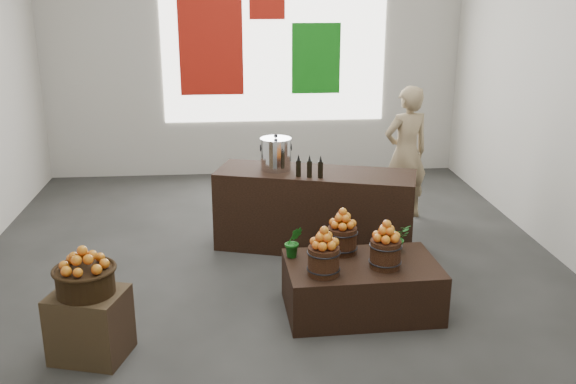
{
  "coord_description": "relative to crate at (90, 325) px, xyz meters",
  "views": [
    {
      "loc": [
        -0.34,
        -5.83,
        2.71
      ],
      "look_at": [
        0.15,
        -0.4,
        0.95
      ],
      "focal_mm": 40.0,
      "sensor_mm": 36.0,
      "label": 1
    }
  ],
  "objects": [
    {
      "name": "oil_cruets",
      "position": [
        1.91,
        1.78,
        0.7
      ],
      "size": [
        0.23,
        0.12,
        0.24
      ],
      "primitive_type": null,
      "rotation": [
        0.0,
        0.0,
        -0.3
      ],
      "color": "black",
      "rests_on": "counter"
    },
    {
      "name": "ground",
      "position": [
        1.45,
        1.42,
        -0.27
      ],
      "size": [
        7.0,
        7.0,
        0.0
      ],
      "primitive_type": "plane",
      "color": "#343432",
      "rests_on": "ground"
    },
    {
      "name": "stock_pot_left",
      "position": [
        1.56,
        2.1,
        0.74
      ],
      "size": [
        0.32,
        0.32,
        0.32
      ],
      "primitive_type": "cylinder",
      "color": "silver",
      "rests_on": "counter"
    },
    {
      "name": "apples_in_bucket_front_left",
      "position": [
        1.82,
        0.34,
        0.51
      ],
      "size": [
        0.19,
        0.19,
        0.17
      ],
      "primitive_type": null,
      "color": "#B0050E",
      "rests_on": "apple_bucket_front_left"
    },
    {
      "name": "apples_in_bucket_rear",
      "position": [
        2.05,
        0.76,
        0.51
      ],
      "size": [
        0.19,
        0.19,
        0.17
      ],
      "primitive_type": null,
      "color": "#B0050E",
      "rests_on": "apple_bucket_rear"
    },
    {
      "name": "apple_bucket_front_right",
      "position": [
        2.36,
        0.43,
        0.3
      ],
      "size": [
        0.26,
        0.26,
        0.24
      ],
      "primitive_type": "cylinder",
      "color": "#371E0F",
      "rests_on": "display_table"
    },
    {
      "name": "herb_garnish_right",
      "position": [
        2.54,
        0.77,
        0.31
      ],
      "size": [
        0.28,
        0.27,
        0.25
      ],
      "primitive_type": "imported",
      "rotation": [
        0.0,
        0.0,
        0.39
      ],
      "color": "#135A15",
      "rests_on": "display_table"
    },
    {
      "name": "shopper",
      "position": [
        3.17,
        2.83,
        0.54
      ],
      "size": [
        0.67,
        0.54,
        1.61
      ],
      "primitive_type": "imported",
      "rotation": [
        0.0,
        0.0,
        3.43
      ],
      "color": "#8E7957",
      "rests_on": "ground"
    },
    {
      "name": "apples_in_bucket_front_right",
      "position": [
        2.36,
        0.43,
        0.51
      ],
      "size": [
        0.19,
        0.19,
        0.17
      ],
      "primitive_type": null,
      "color": "#B0050E",
      "rests_on": "apple_bucket_front_right"
    },
    {
      "name": "apple_bucket_front_left",
      "position": [
        1.82,
        0.34,
        0.3
      ],
      "size": [
        0.26,
        0.26,
        0.24
      ],
      "primitive_type": "cylinder",
      "color": "#371E0F",
      "rests_on": "display_table"
    },
    {
      "name": "apple_bucket_rear",
      "position": [
        2.05,
        0.76,
        0.3
      ],
      "size": [
        0.26,
        0.26,
        0.24
      ],
      "primitive_type": "cylinder",
      "color": "#371E0F",
      "rests_on": "display_table"
    },
    {
      "name": "back_opening",
      "position": [
        1.75,
        4.9,
        1.73
      ],
      "size": [
        3.2,
        0.02,
        2.4
      ],
      "primitive_type": "cube",
      "color": "white",
      "rests_on": "back_wall"
    },
    {
      "name": "crate",
      "position": [
        0.0,
        0.0,
        0.0
      ],
      "size": [
        0.63,
        0.57,
        0.53
      ],
      "primitive_type": "cube",
      "rotation": [
        0.0,
        0.0,
        -0.29
      ],
      "color": "#4A3C22",
      "rests_on": "ground"
    },
    {
      "name": "deco_red_left",
      "position": [
        0.85,
        4.89,
        1.63
      ],
      "size": [
        0.9,
        0.04,
        1.4
      ],
      "primitive_type": "cube",
      "color": "#A5170C",
      "rests_on": "back_wall"
    },
    {
      "name": "back_wall",
      "position": [
        1.45,
        4.92,
        1.73
      ],
      "size": [
        6.0,
        0.04,
        4.0
      ],
      "primitive_type": "cube",
      "color": "#B4B0A6",
      "rests_on": "ground"
    },
    {
      "name": "display_table",
      "position": [
        2.19,
        0.53,
        -0.04
      ],
      "size": [
        1.32,
        0.84,
        0.45
      ],
      "primitive_type": "cube",
      "rotation": [
        0.0,
        0.0,
        0.03
      ],
      "color": "black",
      "rests_on": "ground"
    },
    {
      "name": "deco_red_upper",
      "position": [
        1.65,
        4.89,
        2.23
      ],
      "size": [
        0.5,
        0.04,
        0.5
      ],
      "primitive_type": "cube",
      "color": "#A5170C",
      "rests_on": "back_wall"
    },
    {
      "name": "counter",
      "position": [
        1.97,
        1.98,
        0.16
      ],
      "size": [
        2.18,
        1.24,
        0.85
      ],
      "primitive_type": "cube",
      "rotation": [
        0.0,
        0.0,
        -0.3
      ],
      "color": "black",
      "rests_on": "ground"
    },
    {
      "name": "herb_garnish_left",
      "position": [
        1.62,
        0.71,
        0.32
      ],
      "size": [
        0.17,
        0.14,
        0.28
      ],
      "primitive_type": "imported",
      "rotation": [
        0.0,
        0.0,
        0.09
      ],
      "color": "#135A15",
      "rests_on": "display_table"
    },
    {
      "name": "apples_in_basket",
      "position": [
        0.0,
        0.0,
        0.55
      ],
      "size": [
        0.33,
        0.33,
        0.18
      ],
      "primitive_type": null,
      "color": "#B0050E",
      "rests_on": "wicker_basket"
    },
    {
      "name": "deco_green_right",
      "position": [
        2.35,
        4.89,
        1.43
      ],
      "size": [
        0.7,
        0.04,
        1.0
      ],
      "primitive_type": "cube",
      "color": "#117213",
      "rests_on": "back_wall"
    },
    {
      "name": "wicker_basket",
      "position": [
        0.0,
        0.0,
        0.36
      ],
      "size": [
        0.43,
        0.43,
        0.19
      ],
      "primitive_type": "cylinder",
      "color": "black",
      "rests_on": "crate"
    }
  ]
}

